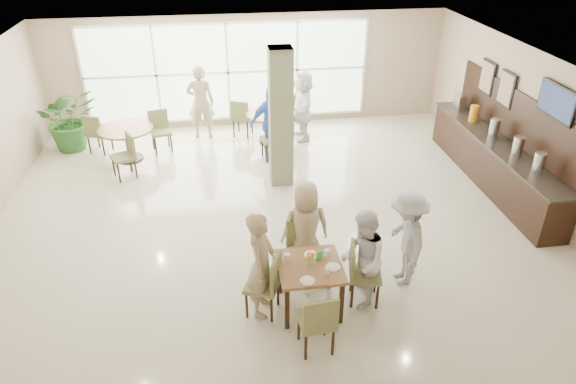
{
  "coord_description": "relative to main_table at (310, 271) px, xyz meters",
  "views": [
    {
      "loc": [
        -0.81,
        -8.22,
        5.15
      ],
      "look_at": [
        0.2,
        -1.2,
        1.1
      ],
      "focal_mm": 32.0,
      "sensor_mm": 36.0,
      "label": 1
    }
  ],
  "objects": [
    {
      "name": "ground",
      "position": [
        -0.3,
        2.67,
        -0.65
      ],
      "size": [
        10.0,
        10.0,
        0.0
      ],
      "primitive_type": "plane",
      "color": "beige",
      "rests_on": "ground"
    },
    {
      "name": "room_shell",
      "position": [
        -0.3,
        2.67,
        1.05
      ],
      "size": [
        10.0,
        10.0,
        10.0
      ],
      "color": "white",
      "rests_on": "ground"
    },
    {
      "name": "window_bank",
      "position": [
        -0.8,
        7.13,
        0.75
      ],
      "size": [
        7.0,
        0.04,
        7.0
      ],
      "color": "silver",
      "rests_on": "ground"
    },
    {
      "name": "column",
      "position": [
        0.1,
        3.87,
        0.75
      ],
      "size": [
        0.45,
        0.45,
        2.8
      ],
      "primitive_type": "cube",
      "color": "#707450",
      "rests_on": "ground"
    },
    {
      "name": "main_table",
      "position": [
        0.0,
        0.0,
        0.0
      ],
      "size": [
        0.89,
        0.89,
        0.75
      ],
      "color": "brown",
      "rests_on": "ground"
    },
    {
      "name": "round_table_left",
      "position": [
        -3.17,
        5.42,
        -0.06
      ],
      "size": [
        1.21,
        1.21,
        0.75
      ],
      "color": "brown",
      "rests_on": "ground"
    },
    {
      "name": "round_table_right",
      "position": [
        0.13,
        5.92,
        -0.06
      ],
      "size": [
        1.21,
        1.21,
        0.75
      ],
      "color": "brown",
      "rests_on": "ground"
    },
    {
      "name": "chairs_main_table",
      "position": [
        0.04,
        -0.01,
        -0.17
      ],
      "size": [
        2.05,
        1.99,
        0.95
      ],
      "color": "olive",
      "rests_on": "ground"
    },
    {
      "name": "chairs_table_left",
      "position": [
        -3.16,
        5.39,
        -0.17
      ],
      "size": [
        1.99,
        2.0,
        0.95
      ],
      "color": "olive",
      "rests_on": "ground"
    },
    {
      "name": "chairs_table_right",
      "position": [
        0.12,
        5.89,
        -0.17
      ],
      "size": [
        1.92,
        1.98,
        0.95
      ],
      "color": "olive",
      "rests_on": "ground"
    },
    {
      "name": "tabletop_clutter",
      "position": [
        0.06,
        0.0,
        0.16
      ],
      "size": [
        0.74,
        0.76,
        0.21
      ],
      "color": "white",
      "rests_on": "main_table"
    },
    {
      "name": "buffet_counter",
      "position": [
        4.4,
        3.17,
        -0.1
      ],
      "size": [
        0.64,
        4.7,
        1.95
      ],
      "color": "black",
      "rests_on": "ground"
    },
    {
      "name": "wall_tv",
      "position": [
        4.64,
        2.07,
        1.5
      ],
      "size": [
        0.06,
        1.0,
        0.58
      ],
      "color": "black",
      "rests_on": "ground"
    },
    {
      "name": "framed_art_a",
      "position": [
        4.65,
        3.67,
        1.2
      ],
      "size": [
        0.05,
        0.55,
        0.7
      ],
      "color": "black",
      "rests_on": "ground"
    },
    {
      "name": "framed_art_b",
      "position": [
        4.65,
        4.47,
        1.2
      ],
      "size": [
        0.05,
        0.55,
        0.7
      ],
      "color": "black",
      "rests_on": "ground"
    },
    {
      "name": "potted_plant",
      "position": [
        -4.54,
        6.21,
        0.09
      ],
      "size": [
        1.73,
        1.73,
        1.48
      ],
      "primitive_type": "imported",
      "rotation": [
        0.0,
        0.0,
        0.39
      ],
      "color": "#2C6327",
      "rests_on": "ground"
    },
    {
      "name": "teen_left",
      "position": [
        -0.67,
        0.04,
        0.16
      ],
      "size": [
        0.56,
        0.69,
        1.62
      ],
      "primitive_type": "imported",
      "rotation": [
        0.0,
        0.0,
        1.24
      ],
      "color": "tan",
      "rests_on": "ground"
    },
    {
      "name": "teen_far",
      "position": [
        0.09,
        0.89,
        0.13
      ],
      "size": [
        0.79,
        0.47,
        1.55
      ],
      "primitive_type": "imported",
      "rotation": [
        0.0,
        0.0,
        3.22
      ],
      "color": "tan",
      "rests_on": "ground"
    },
    {
      "name": "teen_right",
      "position": [
        0.75,
        0.03,
        0.11
      ],
      "size": [
        0.68,
        0.82,
        1.51
      ],
      "primitive_type": "imported",
      "rotation": [
        0.0,
        0.0,
        -1.73
      ],
      "color": "white",
      "rests_on": "ground"
    },
    {
      "name": "teen_standing",
      "position": [
        1.52,
        0.4,
        0.13
      ],
      "size": [
        0.63,
        1.03,
        1.56
      ],
      "primitive_type": "imported",
      "rotation": [
        0.0,
        0.0,
        -1.62
      ],
      "color": "#A1A1A3",
      "rests_on": "ground"
    },
    {
      "name": "adult_a",
      "position": [
        0.04,
        5.03,
        0.2
      ],
      "size": [
        1.12,
        0.84,
        1.7
      ],
      "primitive_type": "imported",
      "rotation": [
        0.0,
        0.0,
        0.31
      ],
      "color": "#456FD1",
      "rests_on": "ground"
    },
    {
      "name": "adult_b",
      "position": [
        0.92,
        6.03,
        0.2
      ],
      "size": [
        0.7,
        1.58,
        1.7
      ],
      "primitive_type": "imported",
      "rotation": [
        0.0,
        0.0,
        -1.58
      ],
      "color": "white",
      "rests_on": "ground"
    },
    {
      "name": "adult_standing",
      "position": [
        -1.51,
        6.44,
        0.26
      ],
      "size": [
        0.7,
        0.49,
        1.82
      ],
      "primitive_type": "imported",
      "rotation": [
        0.0,
        0.0,
        3.05
      ],
      "color": "tan",
      "rests_on": "ground"
    }
  ]
}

